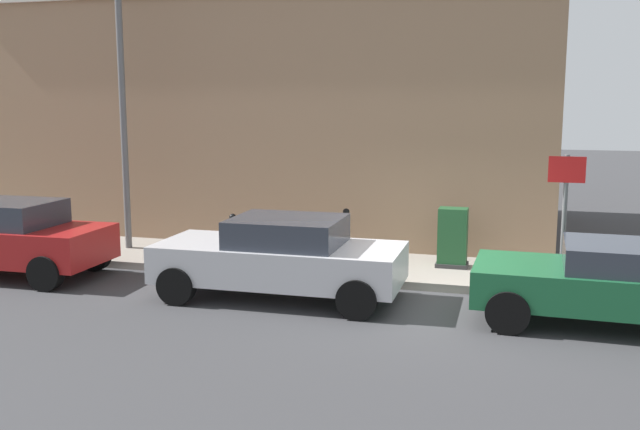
# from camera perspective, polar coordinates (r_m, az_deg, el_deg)

# --- Properties ---
(ground) EXTENTS (80.00, 80.00, 0.00)m
(ground) POSITION_cam_1_polar(r_m,az_deg,el_deg) (11.89, 9.25, -7.22)
(ground) COLOR #38383A
(sidewalk) EXTENTS (2.36, 30.00, 0.15)m
(sidewalk) POSITION_cam_1_polar(r_m,az_deg,el_deg) (15.56, -12.31, -3.11)
(sidewalk) COLOR gray
(sidewalk) RESTS_ON ground
(corner_building) EXTENTS (7.72, 13.82, 9.89)m
(corner_building) POSITION_cam_1_polar(r_m,az_deg,el_deg) (19.43, -2.70, 13.96)
(corner_building) COLOR #937256
(corner_building) RESTS_ON ground
(car_green) EXTENTS (1.91, 4.10, 1.27)m
(car_green) POSITION_cam_1_polar(r_m,az_deg,el_deg) (11.38, 22.78, -5.07)
(car_green) COLOR #195933
(car_green) RESTS_ON ground
(car_silver) EXTENTS (1.89, 4.17, 1.40)m
(car_silver) POSITION_cam_1_polar(r_m,az_deg,el_deg) (11.99, -3.15, -3.38)
(car_silver) COLOR #B7B7BC
(car_silver) RESTS_ON ground
(car_red) EXTENTS (1.88, 4.20, 1.45)m
(car_red) POSITION_cam_1_polar(r_m,az_deg,el_deg) (14.87, -24.27, -1.65)
(car_red) COLOR maroon
(car_red) RESTS_ON ground
(utility_cabinet) EXTENTS (0.46, 0.61, 1.15)m
(utility_cabinet) POSITION_cam_1_polar(r_m,az_deg,el_deg) (13.90, 10.65, -1.97)
(utility_cabinet) COLOR #1E4C28
(utility_cabinet) RESTS_ON sidewalk
(bollard_near_cabinet) EXTENTS (0.14, 0.14, 1.04)m
(bollard_near_cabinet) POSITION_cam_1_polar(r_m,az_deg,el_deg) (14.34, 2.11, -1.38)
(bollard_near_cabinet) COLOR black
(bollard_near_cabinet) RESTS_ON sidewalk
(bollard_far_kerb) EXTENTS (0.14, 0.14, 1.04)m
(bollard_far_kerb) POSITION_cam_1_polar(r_m,az_deg,el_deg) (13.77, -7.02, -1.89)
(bollard_far_kerb) COLOR black
(bollard_far_kerb) RESTS_ON sidewalk
(street_sign) EXTENTS (0.08, 0.60, 2.30)m
(street_sign) POSITION_cam_1_polar(r_m,az_deg,el_deg) (12.62, 19.16, 1.06)
(street_sign) COLOR #59595B
(street_sign) RESTS_ON sidewalk
(lamppost) EXTENTS (0.20, 0.44, 5.72)m
(lamppost) POSITION_cam_1_polar(r_m,az_deg,el_deg) (15.76, -15.64, 8.75)
(lamppost) COLOR #59595B
(lamppost) RESTS_ON sidewalk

